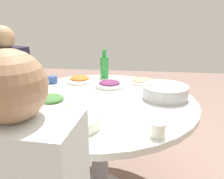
# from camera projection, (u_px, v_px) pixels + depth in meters

# --- Properties ---
(round_dining_table) EXTENTS (1.28, 1.28, 0.75)m
(round_dining_table) POSITION_uv_depth(u_px,v_px,m) (99.00, 113.00, 1.57)
(round_dining_table) COLOR #99999E
(round_dining_table) RESTS_ON ground
(rice_bowl) EXTENTS (0.30, 0.30, 0.10)m
(rice_bowl) POSITION_uv_depth(u_px,v_px,m) (165.00, 91.00, 1.54)
(rice_bowl) COLOR #B2B5BA
(rice_bowl) RESTS_ON round_dining_table
(soup_bowl) EXTENTS (0.25, 0.25, 0.06)m
(soup_bowl) POSITION_uv_depth(u_px,v_px,m) (76.00, 121.00, 1.15)
(soup_bowl) COLOR white
(soup_bowl) RESTS_ON round_dining_table
(dish_eggplant) EXTENTS (0.23, 0.23, 0.05)m
(dish_eggplant) POSITION_uv_depth(u_px,v_px,m) (109.00, 84.00, 1.79)
(dish_eggplant) COLOR silver
(dish_eggplant) RESTS_ON round_dining_table
(dish_stirfry) EXTENTS (0.23, 0.23, 0.05)m
(dish_stirfry) POSITION_uv_depth(u_px,v_px,m) (80.00, 79.00, 1.92)
(dish_stirfry) COLOR white
(dish_stirfry) RESTS_ON round_dining_table
(dish_greens) EXTENTS (0.23, 0.23, 0.05)m
(dish_greens) POSITION_uv_depth(u_px,v_px,m) (50.00, 100.00, 1.44)
(dish_greens) COLOR silver
(dish_greens) RESTS_ON round_dining_table
(dish_shrimp) EXTENTS (0.20, 0.20, 0.04)m
(dish_shrimp) POSITION_uv_depth(u_px,v_px,m) (142.00, 81.00, 1.89)
(dish_shrimp) COLOR white
(dish_shrimp) RESTS_ON round_dining_table
(green_bottle) EXTENTS (0.07, 0.07, 0.25)m
(green_bottle) POSITION_uv_depth(u_px,v_px,m) (104.00, 67.00, 2.02)
(green_bottle) COLOR green
(green_bottle) RESTS_ON round_dining_table
(tea_cup_near) EXTENTS (0.07, 0.07, 0.06)m
(tea_cup_near) POSITION_uv_depth(u_px,v_px,m) (53.00, 80.00, 1.88)
(tea_cup_near) COLOR #315091
(tea_cup_near) RESTS_ON round_dining_table
(tea_cup_far) EXTENTS (0.07, 0.07, 0.07)m
(tea_cup_far) POSITION_uv_depth(u_px,v_px,m) (158.00, 129.00, 1.05)
(tea_cup_far) COLOR white
(tea_cup_far) RESTS_ON round_dining_table
(stool_for_diner_left) EXTENTS (0.32, 0.32, 0.45)m
(stool_for_diner_left) POSITION_uv_depth(u_px,v_px,m) (17.00, 138.00, 2.08)
(stool_for_diner_left) COLOR brown
(stool_for_diner_left) RESTS_ON ground
(diner_left) EXTENTS (0.43, 0.42, 0.76)m
(diner_left) POSITION_uv_depth(u_px,v_px,m) (8.00, 80.00, 1.92)
(diner_left) COLOR #2D333D
(diner_left) RESTS_ON stool_for_diner_left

